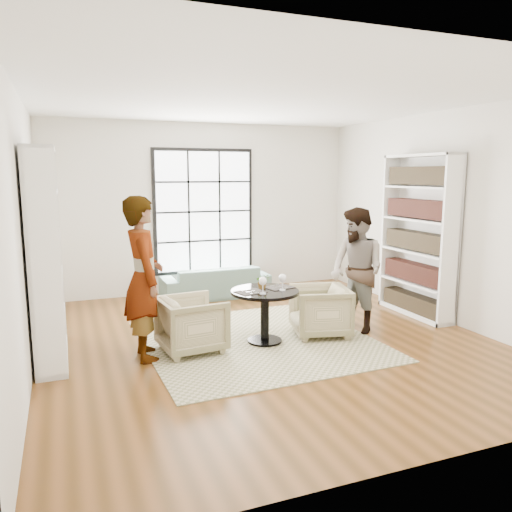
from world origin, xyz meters
name	(u,v)px	position (x,y,z in m)	size (l,w,h in m)	color
ground	(267,340)	(0.00, 0.00, 0.00)	(6.00, 6.00, 0.00)	brown
room_shell	(252,238)	(0.00, 0.54, 1.26)	(6.00, 6.01, 6.00)	silver
rug	(258,340)	(-0.12, 0.00, 0.01)	(2.80, 2.80, 0.01)	tan
pedestal_table	(265,305)	(-0.06, -0.08, 0.50)	(0.85, 0.85, 0.68)	black
sofa	(215,281)	(0.04, 2.45, 0.27)	(1.84, 0.72, 0.54)	slate
armchair_left	(192,324)	(-0.99, -0.05, 0.34)	(0.72, 0.74, 0.67)	tan
armchair_right	(320,311)	(0.73, -0.07, 0.33)	(0.71, 0.73, 0.66)	tan
person_left	(144,278)	(-1.54, -0.05, 0.94)	(0.68, 0.45, 1.88)	gray
person_right	(357,270)	(1.28, -0.07, 0.84)	(0.81, 0.63, 1.68)	gray
placemat_left	(251,292)	(-0.26, -0.12, 0.68)	(0.34, 0.26, 0.01)	black
placemat_right	(279,287)	(0.17, -0.01, 0.68)	(0.34, 0.26, 0.01)	black
cutlery_left	(251,291)	(-0.26, -0.12, 0.69)	(0.14, 0.22, 0.01)	silver
cutlery_right	(279,287)	(0.17, -0.01, 0.69)	(0.14, 0.22, 0.01)	silver
wine_glass_left	(263,282)	(-0.16, -0.25, 0.83)	(0.10, 0.10, 0.21)	silver
wine_glass_right	(283,279)	(0.14, -0.17, 0.83)	(0.10, 0.10, 0.21)	silver
flower_centerpiece	(263,281)	(-0.06, -0.01, 0.78)	(0.18, 0.15, 0.20)	gray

